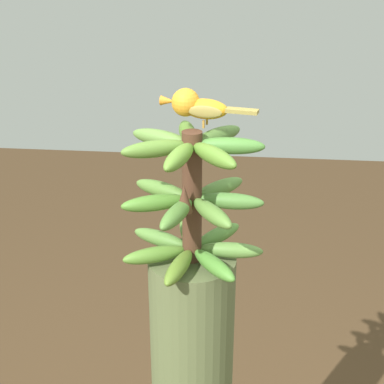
# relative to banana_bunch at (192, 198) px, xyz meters

# --- Properties ---
(banana_bunch) EXTENTS (0.32, 0.31, 0.30)m
(banana_bunch) POSITION_rel_banana_bunch_xyz_m (0.00, 0.00, 0.00)
(banana_bunch) COLOR #4C2D1E
(banana_bunch) RESTS_ON banana_tree
(perched_bird) EXTENTS (0.07, 0.21, 0.08)m
(perched_bird) POSITION_rel_banana_bunch_xyz_m (0.04, -0.00, 0.19)
(perched_bird) COLOR #C68933
(perched_bird) RESTS_ON banana_bunch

